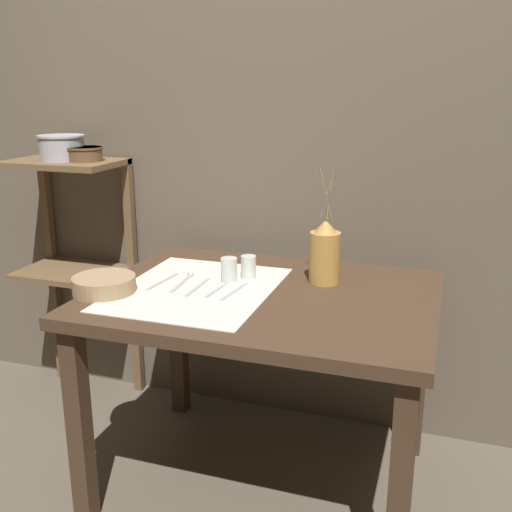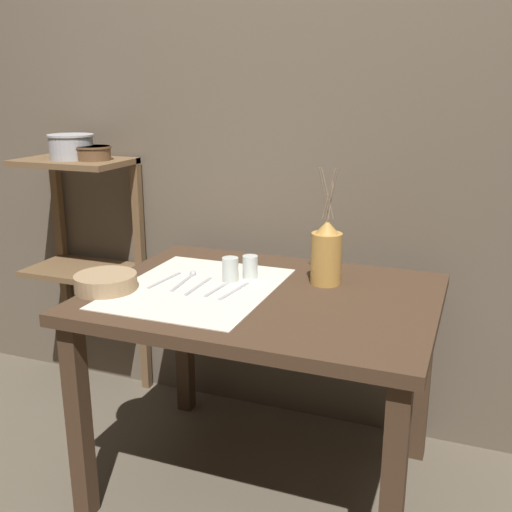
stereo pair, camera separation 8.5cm
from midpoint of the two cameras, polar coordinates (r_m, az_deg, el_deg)
ground_plane at (r=2.30m, az=1.81°, el=-20.68°), size 12.00×12.00×0.00m
stone_wall_back at (r=2.35m, az=6.42°, el=11.74°), size 7.00×0.06×2.40m
wooden_table at (r=1.99m, az=1.97°, el=-6.07°), size 1.11×0.84×0.72m
wooden_shelf_unit at (r=2.70m, az=-15.08°, el=1.96°), size 0.46×0.30×1.07m
linen_cloth at (r=1.99m, az=-4.38°, el=-3.04°), size 0.49×0.61×0.00m
pitcher_with_flowers at (r=2.02m, az=7.90°, el=0.15°), size 0.10×0.10×0.40m
wooden_bowl at (r=2.01m, az=-12.95°, el=-2.47°), size 0.20×0.20×0.05m
glass_tumbler_near at (r=2.04m, az=-1.28°, el=-1.30°), size 0.06×0.06×0.08m
glass_tumbler_far at (r=2.07m, az=0.61°, el=-1.06°), size 0.05×0.05×0.08m
fork_outer at (r=2.07m, az=-7.58°, el=-2.32°), size 0.03×0.19×0.00m
spoon_outer at (r=2.09m, az=-5.26°, el=-2.03°), size 0.03×0.20×0.02m
fork_inner at (r=2.00m, az=-4.31°, el=-2.90°), size 0.01×0.19×0.00m
spoon_inner at (r=2.03m, az=-1.53°, el=-2.52°), size 0.03×0.20×0.02m
knife_center at (r=1.95m, az=-0.86°, el=-3.36°), size 0.03×0.19×0.00m
metal_pot_large at (r=2.61m, az=-16.30°, el=10.04°), size 0.19×0.19×0.10m
metal_pot_small at (r=2.54m, az=-14.27°, el=9.55°), size 0.14×0.14×0.06m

